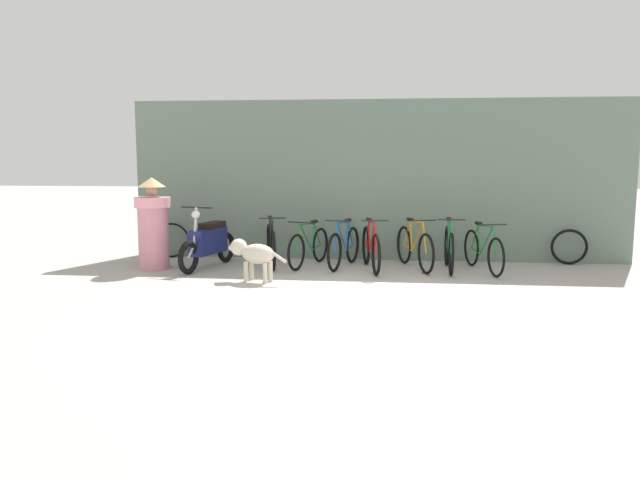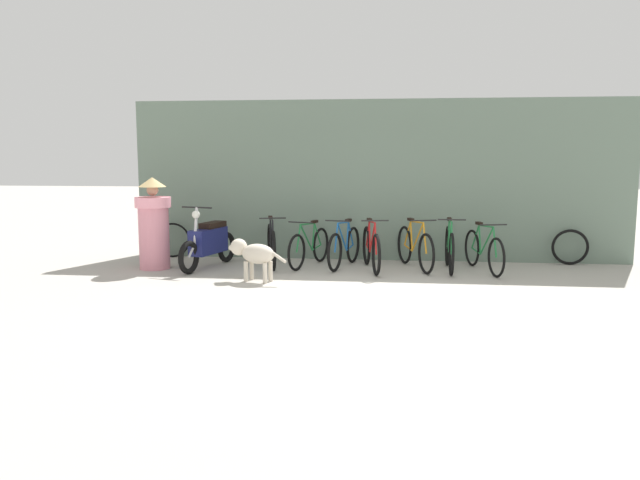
{
  "view_description": "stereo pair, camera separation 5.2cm",
  "coord_description": "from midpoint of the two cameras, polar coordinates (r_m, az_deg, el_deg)",
  "views": [
    {
      "loc": [
        0.21,
        -8.3,
        1.98
      ],
      "look_at": [
        -0.85,
        1.38,
        0.65
      ],
      "focal_mm": 35.0,
      "sensor_mm": 36.0,
      "label": 1
    },
    {
      "loc": [
        0.26,
        -8.29,
        1.98
      ],
      "look_at": [
        -0.85,
        1.38,
        0.65
      ],
      "focal_mm": 35.0,
      "sensor_mm": 36.0,
      "label": 2
    }
  ],
  "objects": [
    {
      "name": "bicycle_4",
      "position": [
        11.04,
        8.5,
        -0.7
      ],
      "size": [
        0.64,
        1.68,
        0.9
      ],
      "rotation": [
        0.0,
        0.0,
        -1.25
      ],
      "color": "black",
      "rests_on": "ground"
    },
    {
      "name": "spare_tire_left",
      "position": [
        12.45,
        -13.54,
        -0.02
      ],
      "size": [
        0.66,
        0.21,
        0.68
      ],
      "rotation": [
        0.0,
        0.0,
        0.26
      ],
      "color": "black",
      "rests_on": "ground"
    },
    {
      "name": "stray_dog",
      "position": [
        9.87,
        -6.28,
        -1.24
      ],
      "size": [
        1.01,
        0.52,
        0.66
      ],
      "rotation": [
        0.0,
        0.0,
        2.82
      ],
      "color": "beige",
      "rests_on": "ground"
    },
    {
      "name": "shop_wall_back",
      "position": [
        11.87,
        5.11,
        5.44
      ],
      "size": [
        9.33,
        0.2,
        3.01
      ],
      "color": "slate",
      "rests_on": "ground"
    },
    {
      "name": "bicycle_5",
      "position": [
        10.97,
        11.58,
        -0.77
      ],
      "size": [
        0.46,
        1.69,
        0.93
      ],
      "rotation": [
        0.0,
        0.0,
        -1.59
      ],
      "color": "black",
      "rests_on": "ground"
    },
    {
      "name": "bicycle_6",
      "position": [
        11.02,
        14.56,
        -0.96
      ],
      "size": [
        0.55,
        1.69,
        0.86
      ],
      "rotation": [
        0.0,
        0.0,
        -1.33
      ],
      "color": "black",
      "rests_on": "ground"
    },
    {
      "name": "bicycle_2",
      "position": [
        11.07,
        2.07,
        -0.67
      ],
      "size": [
        0.55,
        1.6,
        0.87
      ],
      "rotation": [
        0.0,
        0.0,
        -1.83
      ],
      "color": "black",
      "rests_on": "ground"
    },
    {
      "name": "bicycle_3",
      "position": [
        10.84,
        4.54,
        -0.79
      ],
      "size": [
        0.49,
        1.75,
        0.91
      ],
      "rotation": [
        0.0,
        0.0,
        -1.38
      ],
      "color": "black",
      "rests_on": "ground"
    },
    {
      "name": "motorcycle",
      "position": [
        11.14,
        -10.33,
        -0.26
      ],
      "size": [
        0.65,
        1.8,
        1.11
      ],
      "rotation": [
        0.0,
        0.0,
        -1.83
      ],
      "color": "black",
      "rests_on": "ground"
    },
    {
      "name": "bicycle_0",
      "position": [
        11.27,
        -4.63,
        -0.46
      ],
      "size": [
        0.56,
        1.7,
        0.91
      ],
      "rotation": [
        0.0,
        0.0,
        -1.31
      ],
      "color": "black",
      "rests_on": "ground"
    },
    {
      "name": "bicycle_1",
      "position": [
        11.16,
        -1.16,
        -0.66
      ],
      "size": [
        0.61,
        1.58,
        0.84
      ],
      "rotation": [
        0.0,
        0.0,
        -1.89
      ],
      "color": "black",
      "rests_on": "ground"
    },
    {
      "name": "spare_tire_right",
      "position": [
        12.17,
        21.71,
        -0.59
      ],
      "size": [
        0.65,
        0.1,
        0.65
      ],
      "rotation": [
        0.0,
        0.0,
        -0.07
      ],
      "color": "black",
      "rests_on": "ground"
    },
    {
      "name": "person_in_robes",
      "position": [
        11.24,
        -15.14,
        1.45
      ],
      "size": [
        0.77,
        0.77,
        1.6
      ],
      "rotation": [
        0.0,
        0.0,
        3.45
      ],
      "color": "pink",
      "rests_on": "ground"
    },
    {
      "name": "ground_plane",
      "position": [
        8.53,
        4.49,
        -5.66
      ],
      "size": [
        60.0,
        60.0,
        0.0
      ],
      "primitive_type": "plane",
      "color": "#ADA89E"
    }
  ]
}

